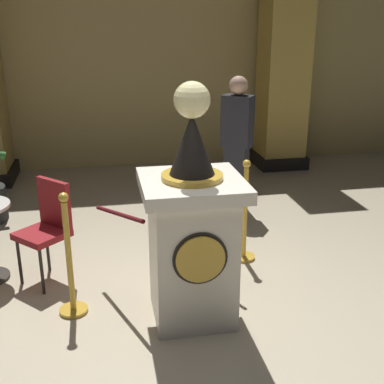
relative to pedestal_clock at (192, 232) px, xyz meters
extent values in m
plane|color=beige|center=(-0.08, -0.11, -0.75)|extent=(11.28, 11.28, 0.00)
cube|color=tan|center=(-0.08, 4.68, 1.26)|extent=(11.28, 0.16, 4.01)
cube|color=silver|center=(0.00, 0.00, -0.20)|extent=(0.63, 0.63, 1.09)
cube|color=silver|center=(0.00, 0.00, 0.39)|extent=(0.79, 0.79, 0.10)
cylinder|color=gold|center=(0.00, -0.33, -0.07)|extent=(0.37, 0.03, 0.37)
cylinder|color=black|center=(0.00, -0.32, -0.07)|extent=(0.41, 0.01, 0.41)
cylinder|color=gold|center=(0.00, 0.00, 0.46)|extent=(0.47, 0.47, 0.04)
cone|color=black|center=(0.00, 0.00, 0.71)|extent=(0.35, 0.35, 0.46)
cylinder|color=gold|center=(0.00, 0.00, 0.94)|extent=(0.03, 0.03, 0.07)
sphere|color=beige|center=(0.00, 0.00, 1.04)|extent=(0.27, 0.27, 0.27)
cylinder|color=gold|center=(0.71, 0.91, -0.73)|extent=(0.24, 0.24, 0.03)
cylinder|color=gold|center=(0.71, 0.91, -0.26)|extent=(0.05, 0.05, 0.97)
sphere|color=gold|center=(0.71, 0.91, 0.27)|extent=(0.08, 0.08, 0.08)
cylinder|color=gold|center=(-0.98, 0.23, -0.73)|extent=(0.24, 0.24, 0.03)
cylinder|color=gold|center=(-0.98, 0.23, -0.25)|extent=(0.05, 0.05, 0.99)
sphere|color=gold|center=(-0.98, 0.23, 0.28)|extent=(0.08, 0.08, 0.08)
cylinder|color=#591419|center=(0.29, 0.74, 0.04)|extent=(0.38, 0.86, 0.22)
cylinder|color=#591419|center=(-0.55, 0.40, 0.04)|extent=(0.38, 0.86, 0.22)
sphere|color=#591419|center=(-0.13, 0.57, -0.05)|extent=(0.04, 0.04, 0.04)
cube|color=black|center=(2.27, 4.14, -0.65)|extent=(0.79, 0.79, 0.20)
cube|color=gold|center=(2.27, 4.14, 1.18)|extent=(0.68, 0.68, 3.85)
cube|color=#26262D|center=(0.99, 2.25, -0.33)|extent=(0.33, 0.31, 0.84)
cube|color=#26262D|center=(0.99, 2.25, 0.41)|extent=(0.42, 0.39, 0.63)
sphere|color=tan|center=(0.99, 2.25, 0.84)|extent=(0.23, 0.23, 0.23)
cylinder|color=black|center=(-1.47, 0.81, -0.52)|extent=(0.03, 0.03, 0.45)
cylinder|color=black|center=(-1.25, 0.57, -0.52)|extent=(0.03, 0.03, 0.45)
cylinder|color=black|center=(-1.23, 1.03, -0.52)|extent=(0.03, 0.03, 0.45)
cylinder|color=black|center=(-1.01, 0.79, -0.52)|extent=(0.03, 0.03, 0.45)
cube|color=maroon|center=(-1.24, 0.80, -0.27)|extent=(0.57, 0.57, 0.06)
cube|color=maroon|center=(-1.12, 0.92, -0.01)|extent=(0.31, 0.32, 0.45)
camera|label=1|loc=(-0.67, -3.50, 1.59)|focal=46.23mm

